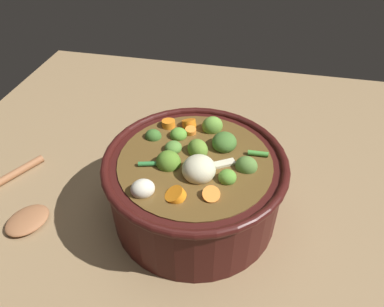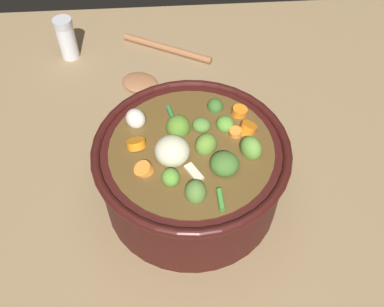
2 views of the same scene
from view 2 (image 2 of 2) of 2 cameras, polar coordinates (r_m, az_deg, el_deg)
name	(u,v)px [view 2 (image 2 of 2)]	position (r m, az deg, el deg)	size (l,w,h in m)	color
ground_plane	(191,194)	(0.71, -0.07, -5.33)	(1.10, 1.10, 0.00)	#8C704C
cooking_pot	(192,170)	(0.66, -0.06, -2.16)	(0.29, 0.29, 0.15)	#38110F
wooden_spoon	(151,69)	(0.92, -5.41, 11.00)	(0.21, 0.20, 0.02)	#99613D
salt_shaker	(67,38)	(0.97, -16.13, 14.30)	(0.04, 0.04, 0.09)	silver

